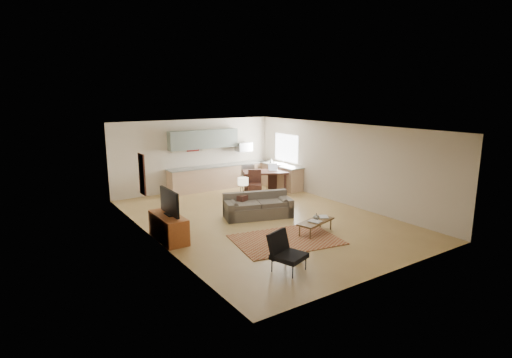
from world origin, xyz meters
TOP-DOWN VIEW (x-y plane):
  - room at (0.00, 0.00)m, footprint 9.00×9.00m
  - kitchen_counter_back at (0.90, 4.18)m, footprint 4.26×0.64m
  - kitchen_counter_right at (2.93, 3.00)m, footprint 0.64×2.26m
  - kitchen_range at (2.00, 4.18)m, footprint 0.62×0.62m
  - kitchen_microwave at (2.00, 4.20)m, footprint 0.62×0.40m
  - upper_cabinets at (0.30, 4.33)m, footprint 2.80×0.34m
  - window_right at (3.23, 3.00)m, footprint 0.02×1.40m
  - wall_art_left at (-3.21, 0.90)m, footprint 0.06×0.42m
  - triptych at (-0.10, 4.47)m, footprint 1.70×0.04m
  - rug at (-0.50, -1.82)m, footprint 2.86×2.22m
  - sofa at (-0.01, 0.17)m, footprint 2.26×1.49m
  - coffee_table at (0.48, -1.84)m, footprint 1.24×0.75m
  - book_a at (0.27, -1.95)m, footprint 0.42×0.46m
  - book_b at (0.76, -1.67)m, footprint 0.52×0.53m
  - vase at (0.55, -1.77)m, footprint 0.22×0.22m
  - armchair at (-1.56, -3.28)m, footprint 0.91×0.91m
  - tv_credenza at (-2.96, -0.15)m, footprint 0.54×1.41m
  - tv at (-2.90, -0.15)m, footprint 0.11×1.09m
  - console_table at (-0.25, 0.64)m, footprint 0.66×0.55m
  - table_lamp at (-0.25, 0.64)m, footprint 0.42×0.42m
  - dining_table at (1.93, 2.60)m, footprint 1.86×1.52m
  - dining_chair_near at (1.20, 2.17)m, footprint 0.66×0.66m
  - dining_chair_far at (2.66, 3.04)m, footprint 0.65×0.66m
  - laptop at (2.25, 2.49)m, footprint 0.42×0.37m
  - soap_bottle at (2.83, 3.44)m, footprint 0.12×0.12m

SIDE VIEW (x-z plane):
  - rug at x=-0.50m, z-range 0.00..0.02m
  - coffee_table at x=0.48m, z-range 0.00..0.35m
  - tv_credenza at x=-2.96m, z-range 0.00..0.65m
  - console_table at x=-0.25m, z-range 0.00..0.65m
  - book_b at x=0.76m, z-range 0.34..0.37m
  - book_a at x=0.27m, z-range 0.34..0.37m
  - sofa at x=-0.01m, z-range 0.00..0.73m
  - armchair at x=-1.56m, z-range 0.00..0.82m
  - dining_table at x=1.93m, z-range 0.00..0.82m
  - vase at x=0.55m, z-range 0.34..0.52m
  - kitchen_range at x=2.00m, z-range 0.00..0.90m
  - kitchen_counter_back at x=0.90m, z-range 0.00..0.92m
  - kitchen_counter_right at x=2.93m, z-range 0.00..0.92m
  - dining_chair_far at x=2.66m, z-range 0.00..0.97m
  - dining_chair_near at x=1.20m, z-range 0.00..0.98m
  - table_lamp at x=-0.25m, z-range 0.65..1.18m
  - laptop at x=2.25m, z-range 0.82..1.08m
  - tv at x=-2.90m, z-range 0.65..1.30m
  - soap_bottle at x=2.83m, z-range 0.92..1.11m
  - room at x=0.00m, z-range -3.15..5.85m
  - kitchen_microwave at x=2.00m, z-range 1.38..1.73m
  - window_right at x=3.23m, z-range 1.02..2.08m
  - wall_art_left at x=-3.21m, z-range 1.00..2.10m
  - triptych at x=-0.10m, z-range 1.50..2.00m
  - upper_cabinets at x=0.30m, z-range 1.60..2.30m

